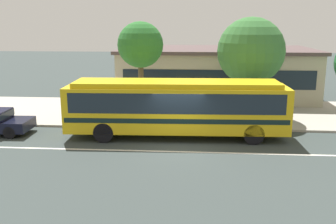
{
  "coord_description": "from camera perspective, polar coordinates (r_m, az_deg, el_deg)",
  "views": [
    {
      "loc": [
        0.85,
        -17.41,
        5.76
      ],
      "look_at": [
        -0.59,
        1.59,
        1.3
      ],
      "focal_mm": 40.9,
      "sensor_mm": 36.0,
      "label": 1
    }
  ],
  "objects": [
    {
      "name": "lane_stripe_center",
      "position": [
        17.6,
        1.34,
        -5.93
      ],
      "size": [
        56.0,
        0.16,
        0.01
      ],
      "primitive_type": "cube",
      "color": "silver",
      "rests_on": "ground_plane"
    },
    {
      "name": "transit_bus",
      "position": [
        19.41,
        1.3,
        1.07
      ],
      "size": [
        11.16,
        2.85,
        2.91
      ],
      "color": "gold",
      "rests_on": "ground_plane"
    },
    {
      "name": "street_tree_mid_block",
      "position": [
        23.61,
        12.26,
        8.83
      ],
      "size": [
        4.02,
        4.02,
        6.0
      ],
      "color": "brown",
      "rests_on": "sidewalk_slab"
    },
    {
      "name": "street_tree_near_stop",
      "position": [
        23.1,
        -4.13,
        9.86
      ],
      "size": [
        2.73,
        2.73,
        5.73
      ],
      "color": "brown",
      "rests_on": "sidewalk_slab"
    },
    {
      "name": "pedestrian_waiting_near_sign",
      "position": [
        22.72,
        13.13,
        0.97
      ],
      "size": [
        0.43,
        0.43,
        1.67
      ],
      "color": "#303443",
      "rests_on": "sidewalk_slab"
    },
    {
      "name": "ground_plane",
      "position": [
        18.36,
        1.47,
        -5.12
      ],
      "size": [
        120.0,
        120.0,
        0.0
      ],
      "primitive_type": "plane",
      "color": "#333D3B"
    },
    {
      "name": "bus_stop_sign",
      "position": [
        21.42,
        10.81,
        2.27
      ],
      "size": [
        0.16,
        0.43,
        2.62
      ],
      "color": "gray",
      "rests_on": "sidewalk_slab"
    },
    {
      "name": "pedestrian_walking_along_curb",
      "position": [
        21.61,
        9.29,
        0.47
      ],
      "size": [
        0.38,
        0.38,
        1.63
      ],
      "color": "#352F37",
      "rests_on": "sidewalk_slab"
    },
    {
      "name": "sidewalk_slab",
      "position": [
        24.98,
        2.28,
        -0.03
      ],
      "size": [
        60.0,
        8.0,
        0.12
      ],
      "primitive_type": "cube",
      "color": "#A59E91",
      "rests_on": "ground_plane"
    },
    {
      "name": "station_building",
      "position": [
        30.38,
        7.07,
        5.83
      ],
      "size": [
        14.68,
        8.33,
        3.84
      ],
      "color": "#B2A68C",
      "rests_on": "ground_plane"
    }
  ]
}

